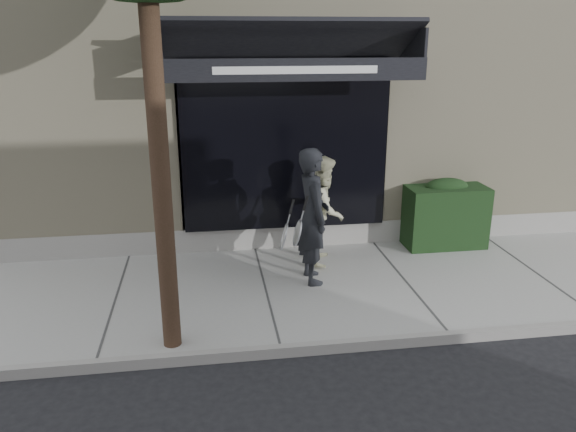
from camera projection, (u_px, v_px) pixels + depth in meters
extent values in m
plane|color=black|center=(404.00, 287.00, 8.06)|extent=(80.00, 80.00, 0.00)
cube|color=#969792|center=(404.00, 283.00, 8.04)|extent=(20.00, 3.00, 0.12)
cube|color=gray|center=(449.00, 337.00, 6.58)|extent=(20.00, 0.10, 0.14)
cube|color=beige|center=(331.00, 69.00, 11.92)|extent=(14.00, 7.00, 5.50)
cube|color=gray|center=(370.00, 231.00, 9.58)|extent=(14.02, 0.42, 0.50)
cube|color=black|center=(285.00, 146.00, 8.75)|extent=(3.20, 0.30, 2.60)
cube|color=gray|center=(181.00, 147.00, 8.67)|extent=(0.08, 0.40, 2.60)
cube|color=gray|center=(381.00, 141.00, 9.12)|extent=(0.08, 0.40, 2.60)
cube|color=gray|center=(283.00, 56.00, 8.48)|extent=(3.36, 0.40, 0.12)
cube|color=black|center=(290.00, 39.00, 7.74)|extent=(3.60, 1.03, 0.55)
cube|color=black|center=(296.00, 70.00, 7.39)|extent=(3.60, 0.05, 0.30)
cube|color=white|center=(296.00, 70.00, 7.37)|extent=(2.20, 0.01, 0.10)
cube|color=black|center=(159.00, 45.00, 7.52)|extent=(0.04, 1.00, 0.45)
cube|color=black|center=(413.00, 44.00, 8.02)|extent=(0.04, 1.00, 0.45)
cube|color=black|center=(444.00, 216.00, 9.20)|extent=(1.30, 0.70, 1.00)
ellipsoid|color=black|center=(447.00, 186.00, 9.05)|extent=(0.71, 0.38, 0.27)
cylinder|color=black|center=(158.00, 144.00, 5.65)|extent=(0.20, 0.20, 4.80)
imported|color=black|center=(313.00, 216.00, 7.72)|extent=(0.49, 0.72, 1.91)
torus|color=silver|center=(297.00, 233.00, 7.42)|extent=(0.10, 0.31, 0.30)
cylinder|color=silver|center=(297.00, 233.00, 7.42)|extent=(0.08, 0.27, 0.26)
cylinder|color=silver|center=(297.00, 233.00, 7.42)|extent=(0.18, 0.02, 0.07)
cylinder|color=black|center=(297.00, 233.00, 7.42)|extent=(0.20, 0.03, 0.08)
torus|color=silver|center=(284.00, 236.00, 7.41)|extent=(0.13, 0.31, 0.30)
cylinder|color=silver|center=(284.00, 236.00, 7.41)|extent=(0.10, 0.28, 0.26)
cylinder|color=silver|center=(284.00, 236.00, 7.41)|extent=(0.18, 0.04, 0.06)
cylinder|color=black|center=(284.00, 236.00, 7.41)|extent=(0.20, 0.05, 0.08)
imported|color=beige|center=(324.00, 210.00, 8.44)|extent=(0.84, 0.95, 1.64)
torus|color=silver|center=(307.00, 225.00, 8.12)|extent=(0.15, 0.31, 0.29)
cylinder|color=silver|center=(307.00, 225.00, 8.12)|extent=(0.12, 0.27, 0.25)
cylinder|color=silver|center=(307.00, 225.00, 8.12)|extent=(0.17, 0.02, 0.09)
cylinder|color=black|center=(307.00, 225.00, 8.12)|extent=(0.20, 0.04, 0.11)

